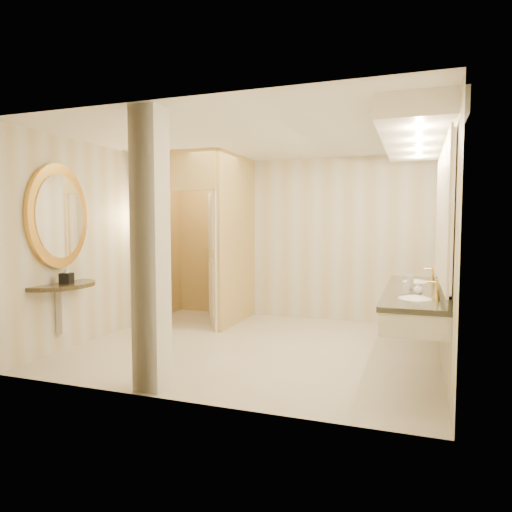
% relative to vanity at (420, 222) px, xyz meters
% --- Properties ---
extents(floor, '(4.50, 4.50, 0.00)m').
position_rel_vanity_xyz_m(floor, '(-1.98, 0.18, -1.63)').
color(floor, beige).
rests_on(floor, ground).
extents(ceiling, '(4.50, 4.50, 0.00)m').
position_rel_vanity_xyz_m(ceiling, '(-1.98, 0.18, 1.07)').
color(ceiling, white).
rests_on(ceiling, wall_back).
extents(wall_back, '(4.50, 0.02, 2.70)m').
position_rel_vanity_xyz_m(wall_back, '(-1.98, 2.18, -0.28)').
color(wall_back, beige).
rests_on(wall_back, floor).
extents(wall_front, '(4.50, 0.02, 2.70)m').
position_rel_vanity_xyz_m(wall_front, '(-1.98, -1.82, -0.28)').
color(wall_front, beige).
rests_on(wall_front, floor).
extents(wall_left, '(0.02, 4.00, 2.70)m').
position_rel_vanity_xyz_m(wall_left, '(-4.23, 0.18, -0.28)').
color(wall_left, beige).
rests_on(wall_left, floor).
extents(wall_right, '(0.02, 4.00, 2.70)m').
position_rel_vanity_xyz_m(wall_right, '(0.27, 0.18, -0.28)').
color(wall_right, beige).
rests_on(wall_right, floor).
extents(toilet_closet, '(1.50, 1.55, 2.70)m').
position_rel_vanity_xyz_m(toilet_closet, '(-3.11, 1.15, -0.24)').
color(toilet_closet, '#D9C471').
rests_on(toilet_closet, floor).
extents(wall_sconce, '(0.14, 0.14, 0.42)m').
position_rel_vanity_xyz_m(wall_sconce, '(-3.90, 0.61, 0.10)').
color(wall_sconce, gold).
rests_on(wall_sconce, toilet_closet).
extents(vanity, '(0.75, 2.77, 2.09)m').
position_rel_vanity_xyz_m(vanity, '(0.00, 0.00, 0.00)').
color(vanity, silver).
rests_on(vanity, floor).
extents(console_shelf, '(0.98, 0.98, 1.94)m').
position_rel_vanity_xyz_m(console_shelf, '(-4.19, -0.92, -0.29)').
color(console_shelf, black).
rests_on(console_shelf, floor).
extents(pillar, '(0.28, 0.28, 2.70)m').
position_rel_vanity_xyz_m(pillar, '(-2.43, -1.62, -0.28)').
color(pillar, silver).
rests_on(pillar, floor).
extents(tissue_box, '(0.16, 0.16, 0.13)m').
position_rel_vanity_xyz_m(tissue_box, '(-4.05, -0.95, -0.69)').
color(tissue_box, black).
rests_on(tissue_box, console_shelf).
extents(toilet, '(0.46, 0.79, 0.80)m').
position_rel_vanity_xyz_m(toilet, '(-3.08, 1.93, -1.23)').
color(toilet, white).
rests_on(toilet, floor).
extents(soap_bottle_a, '(0.07, 0.07, 0.14)m').
position_rel_vanity_xyz_m(soap_bottle_a, '(-0.12, -0.44, -0.69)').
color(soap_bottle_a, beige).
rests_on(soap_bottle_a, vanity).
extents(soap_bottle_b, '(0.13, 0.13, 0.13)m').
position_rel_vanity_xyz_m(soap_bottle_b, '(-0.00, -0.44, -0.69)').
color(soap_bottle_b, silver).
rests_on(soap_bottle_b, vanity).
extents(soap_bottle_c, '(0.09, 0.10, 0.20)m').
position_rel_vanity_xyz_m(soap_bottle_c, '(-0.08, 0.02, -0.65)').
color(soap_bottle_c, '#C6B28C').
rests_on(soap_bottle_c, vanity).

